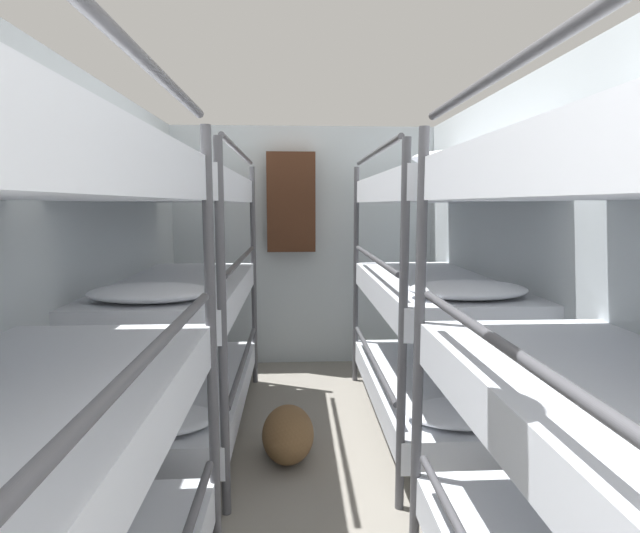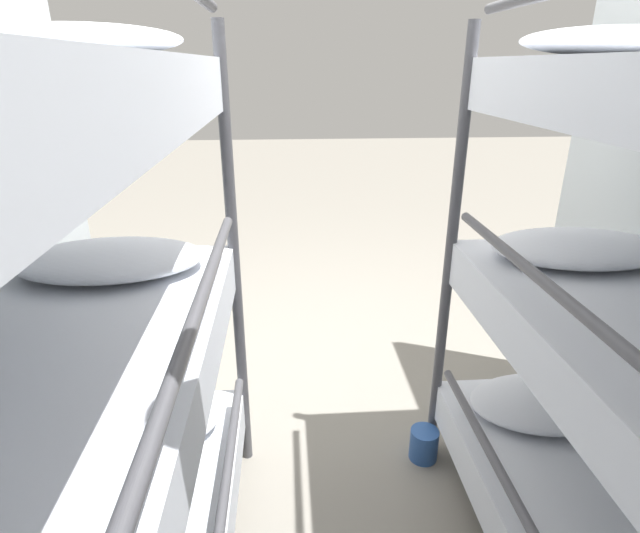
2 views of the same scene
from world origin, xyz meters
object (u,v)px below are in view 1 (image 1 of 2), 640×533
at_px(bunk_stack_right_far, 433,291).
at_px(hanging_coat, 291,202).
at_px(duffel_bag, 288,434).
at_px(bunk_stack_left_far, 181,293).

relative_size(bunk_stack_right_far, hanging_coat, 2.10).
height_order(bunk_stack_right_far, duffel_bag, bunk_stack_right_far).
distance_m(duffel_bag, hanging_coat, 2.22).
bearing_deg(hanging_coat, bunk_stack_right_far, -56.09).
distance_m(bunk_stack_right_far, duffel_bag, 1.29).
bearing_deg(duffel_bag, bunk_stack_right_far, 19.74).
xyz_separation_m(bunk_stack_left_far, bunk_stack_right_far, (1.64, 0.00, 0.00)).
distance_m(bunk_stack_left_far, duffel_bag, 1.11).
bearing_deg(bunk_stack_right_far, bunk_stack_left_far, 180.00).
bearing_deg(bunk_stack_left_far, bunk_stack_right_far, 0.00).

